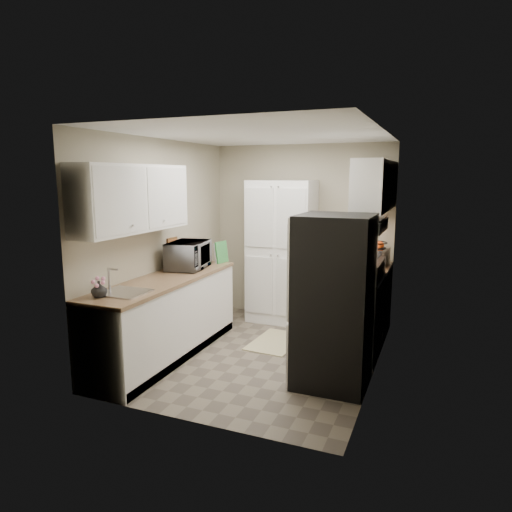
{
  "coord_description": "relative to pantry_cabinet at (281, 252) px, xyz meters",
  "views": [
    {
      "loc": [
        1.86,
        -4.7,
        2.06
      ],
      "look_at": [
        -0.11,
        0.15,
        1.14
      ],
      "focal_mm": 32.0,
      "sensor_mm": 36.0,
      "label": 1
    }
  ],
  "objects": [
    {
      "name": "toaster_oven",
      "position": [
        1.29,
        -0.14,
        0.04
      ],
      "size": [
        0.38,
        0.45,
        0.24
      ],
      "primitive_type": "cube",
      "rotation": [
        0.0,
        0.0,
        -0.15
      ],
      "color": "#AFAEB3",
      "rests_on": "countertop_right"
    },
    {
      "name": "countertop_left",
      "position": [
        -0.79,
        -1.75,
        -0.1
      ],
      "size": [
        0.63,
        2.33,
        0.04
      ],
      "primitive_type": "cube",
      "color": "#846647",
      "rests_on": "base_cabinet_left"
    },
    {
      "name": "wine_bottle",
      "position": [
        -0.88,
        -0.77,
        0.06
      ],
      "size": [
        0.07,
        0.07,
        0.28
      ],
      "primitive_type": "cylinder",
      "color": "black",
      "rests_on": "countertop_left"
    },
    {
      "name": "countertop_right",
      "position": [
        1.19,
        -0.12,
        -0.1
      ],
      "size": [
        0.63,
        0.83,
        0.04
      ],
      "primitive_type": "cube",
      "color": "#846647",
      "rests_on": "base_cabinet_right"
    },
    {
      "name": "microwave",
      "position": [
        -0.82,
        -1.17,
        0.09
      ],
      "size": [
        0.51,
        0.67,
        0.34
      ],
      "primitive_type": "imported",
      "rotation": [
        0.0,
        0.0,
        1.74
      ],
      "color": "#A3A2A7",
      "rests_on": "countertop_left"
    },
    {
      "name": "refrigerator",
      "position": [
        1.14,
        -1.73,
        -0.15
      ],
      "size": [
        0.7,
        0.72,
        1.7
      ],
      "primitive_type": "cube",
      "color": "#B7B7BC",
      "rests_on": "ground"
    },
    {
      "name": "ground",
      "position": [
        0.2,
        -1.32,
        -1.0
      ],
      "size": [
        3.2,
        3.2,
        0.0
      ],
      "primitive_type": "plane",
      "color": "#665B4C",
      "rests_on": "ground"
    },
    {
      "name": "pantry_cabinet",
      "position": [
        0.0,
        0.0,
        0.0
      ],
      "size": [
        0.9,
        0.55,
        2.0
      ],
      "primitive_type": "cube",
      "color": "white",
      "rests_on": "ground"
    },
    {
      "name": "fruit_basket",
      "position": [
        1.32,
        -0.15,
        0.22
      ],
      "size": [
        0.33,
        0.33,
        0.12
      ],
      "primitive_type": null,
      "rotation": [
        0.0,
        0.0,
        0.2
      ],
      "color": "#EE4E13",
      "rests_on": "toaster_oven"
    },
    {
      "name": "room_shell",
      "position": [
        0.18,
        -1.32,
        0.63
      ],
      "size": [
        2.64,
        3.24,
        2.52
      ],
      "color": "#B2A88F",
      "rests_on": "ground"
    },
    {
      "name": "kitchen_mat",
      "position": [
        0.23,
        -0.87,
        -0.99
      ],
      "size": [
        0.58,
        0.88,
        0.01
      ],
      "primitive_type": "cube",
      "rotation": [
        0.0,
        0.0,
        -0.06
      ],
      "color": "#C8BC8A",
      "rests_on": "ground"
    },
    {
      "name": "base_cabinet_right",
      "position": [
        1.19,
        -0.12,
        -0.56
      ],
      "size": [
        0.6,
        0.8,
        0.88
      ],
      "primitive_type": "cube",
      "color": "white",
      "rests_on": "ground"
    },
    {
      "name": "base_cabinet_left",
      "position": [
        -0.79,
        -1.75,
        -0.56
      ],
      "size": [
        0.6,
        2.3,
        0.88
      ],
      "primitive_type": "cube",
      "color": "white",
      "rests_on": "ground"
    },
    {
      "name": "cutting_board",
      "position": [
        -0.61,
        -0.66,
        0.06
      ],
      "size": [
        0.06,
        0.23,
        0.29
      ],
      "primitive_type": "cube",
      "rotation": [
        0.0,
        0.0,
        -0.2
      ],
      "color": "#33853E",
      "rests_on": "countertop_left"
    },
    {
      "name": "flower_vase",
      "position": [
        -0.91,
        -2.68,
        -0.0
      ],
      "size": [
        0.16,
        0.16,
        0.16
      ],
      "primitive_type": "imported",
      "rotation": [
        0.0,
        0.0,
        0.09
      ],
      "color": "white",
      "rests_on": "countertop_left"
    },
    {
      "name": "electric_range",
      "position": [
        1.17,
        -0.93,
        -0.52
      ],
      "size": [
        0.71,
        0.78,
        1.13
      ],
      "color": "#B7B7BC",
      "rests_on": "ground"
    }
  ]
}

